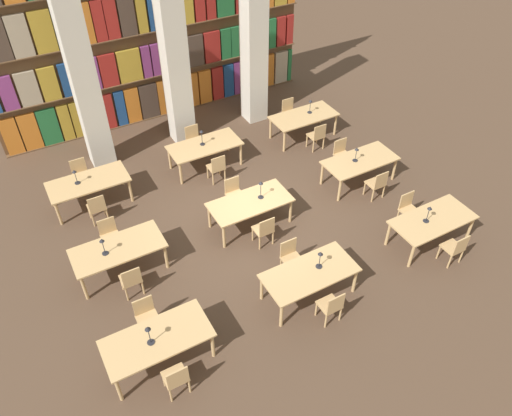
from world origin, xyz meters
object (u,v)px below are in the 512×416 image
(pillar_center, at_px, (173,43))
(chair_3, at_px, (291,257))
(desk_lamp_2, at_px, (429,212))
(chair_9, at_px, (234,193))
(desk_lamp_3, at_px, (103,244))
(reading_table_8, at_px, (304,118))
(chair_8, at_px, (264,230))
(reading_table_6, at_px, (88,184))
(chair_0, at_px, (176,378))
(chair_12, at_px, (97,207))
(reading_table_3, at_px, (118,250))
(desk_lamp_4, at_px, (261,187))
(reading_table_5, at_px, (360,162))
(reading_table_1, at_px, (310,274))
(desk_lamp_6, at_px, (75,174))
(chair_14, at_px, (217,167))
(reading_table_4, at_px, (250,204))
(chair_16, at_px, (317,135))
(chair_5, at_px, (408,208))
(desk_lamp_7, at_px, (202,135))
(reading_table_0, at_px, (157,340))
(reading_table_7, at_px, (205,147))
(chair_17, at_px, (289,112))
(desk_lamp_0, at_px, (149,332))
(reading_table_2, at_px, (432,221))
(chair_1, at_px, (147,316))
(chair_7, at_px, (110,235))
(chair_6, at_px, (131,279))
(chair_2, at_px, (331,306))
(desk_lamp_8, at_px, (310,104))
(chair_11, at_px, (342,154))
(chair_13, at_px, (81,174))
(chair_15, at_px, (194,139))
(chair_10, at_px, (377,183))
(desk_lamp_1, at_px, (320,257))
(pillar_left, at_px, (79,64))
(pillar_right, at_px, (254,26))
(chair_4, at_px, (455,248))

(pillar_center, height_order, chair_3, pillar_center)
(desk_lamp_2, height_order, chair_9, desk_lamp_2)
(desk_lamp_3, xyz_separation_m, reading_table_8, (6.82, 2.66, -0.37))
(chair_8, relative_size, reading_table_6, 0.44)
(chair_0, distance_m, chair_8, 4.09)
(chair_12, bearing_deg, reading_table_3, -90.52)
(desk_lamp_4, height_order, reading_table_5, desk_lamp_4)
(reading_table_1, height_order, desk_lamp_6, desk_lamp_6)
(chair_14, bearing_deg, reading_table_3, -150.04)
(reading_table_4, distance_m, chair_16, 3.80)
(chair_5, xyz_separation_m, desk_lamp_4, (-3.10, 1.84, 0.60))
(desk_lamp_7, distance_m, chair_16, 3.42)
(reading_table_0, relative_size, chair_0, 2.30)
(chair_3, relative_size, desk_lamp_3, 1.97)
(reading_table_7, distance_m, chair_17, 3.31)
(chair_16, bearing_deg, desk_lamp_0, -146.39)
(reading_table_2, height_order, reading_table_5, same)
(chair_3, relative_size, chair_12, 1.00)
(reading_table_6, bearing_deg, chair_1, -91.05)
(chair_7, height_order, desk_lamp_4, desk_lamp_4)
(chair_6, height_order, chair_14, same)
(chair_2, height_order, chair_12, same)
(chair_5, bearing_deg, chair_7, -21.79)
(chair_1, xyz_separation_m, desk_lamp_8, (6.80, 4.47, 0.56))
(chair_16, bearing_deg, desk_lamp_4, -147.42)
(chair_1, xyz_separation_m, chair_11, (6.64, 2.57, 0.00))
(chair_16, bearing_deg, chair_13, 166.76)
(chair_14, height_order, chair_15, same)
(reading_table_3, xyz_separation_m, chair_16, (6.52, 1.85, -0.19))
(chair_10, distance_m, desk_lamp_7, 4.85)
(reading_table_1, relative_size, chair_6, 2.30)
(desk_lamp_0, distance_m, chair_11, 7.62)
(desk_lamp_1, distance_m, reading_table_7, 5.25)
(desk_lamp_0, height_order, reading_table_1, desk_lamp_0)
(pillar_left, relative_size, pillar_right, 1.00)
(chair_4, height_order, reading_table_8, chair_4)
(reading_table_0, xyz_separation_m, chair_4, (6.71, -0.85, -0.19))
(chair_2, distance_m, reading_table_6, 6.81)
(chair_14, xyz_separation_m, reading_table_8, (3.25, 0.72, 0.19))
(desk_lamp_0, relative_size, chair_13, 0.55)
(pillar_left, bearing_deg, reading_table_1, -70.57)
(reading_table_0, xyz_separation_m, reading_table_5, (6.68, 2.57, 0.00))
(reading_table_3, height_order, chair_6, chair_6)
(chair_1, height_order, desk_lamp_2, desk_lamp_2)
(chair_11, bearing_deg, pillar_center, -47.05)
(reading_table_8, bearing_deg, pillar_left, 163.38)
(chair_9, height_order, chair_10, same)
(reading_table_1, relative_size, chair_16, 2.30)
(chair_7, xyz_separation_m, chair_16, (6.51, 1.09, 0.00))
(chair_4, height_order, desk_lamp_4, desk_lamp_4)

